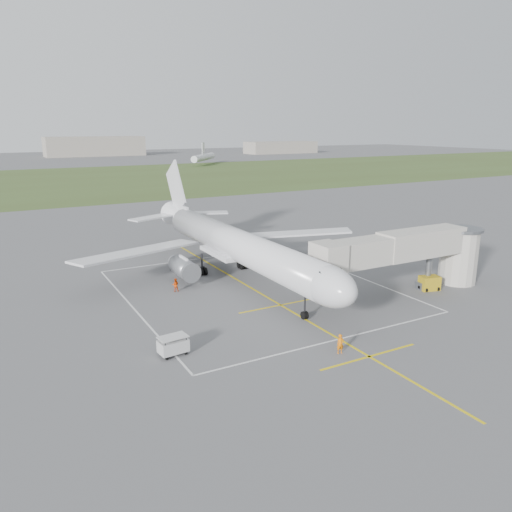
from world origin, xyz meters
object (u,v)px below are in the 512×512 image
ramp_worker_nose (340,344)px  baggage_cart (173,345)px  gpu_unit (429,283)px  airliner (235,245)px  jet_bridge (416,252)px  ramp_worker_wing (175,285)px

ramp_worker_nose → baggage_cart: bearing=165.1°
gpu_unit → baggage_cart: gpu_unit is taller
airliner → gpu_unit: 23.39m
ramp_worker_nose → jet_bridge: bearing=39.5°
baggage_cart → ramp_worker_wing: size_ratio=1.61×
baggage_cart → jet_bridge: bearing=-1.1°
gpu_unit → ramp_worker_nose: size_ratio=1.47×
gpu_unit → ramp_worker_nose: (-19.55, -8.34, 0.03)m
ramp_worker_wing → gpu_unit: bearing=173.8°
gpu_unit → ramp_worker_wing: bearing=166.4°
jet_bridge → ramp_worker_wing: jet_bridge is taller
baggage_cart → ramp_worker_wing: (5.86, 15.61, -0.07)m
jet_bridge → gpu_unit: bearing=-12.8°
jet_bridge → ramp_worker_nose: jet_bridge is taller
jet_bridge → ramp_worker_nose: size_ratio=13.82×
gpu_unit → jet_bridge: bearing=-178.5°
ramp_worker_nose → ramp_worker_wing: bearing=119.1°
gpu_unit → baggage_cart: 31.96m
baggage_cart → ramp_worker_nose: bearing=-33.2°
gpu_unit → baggage_cart: size_ratio=0.99×
baggage_cart → gpu_unit: bearing=-2.2°
gpu_unit → ramp_worker_wing: gpu_unit is taller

